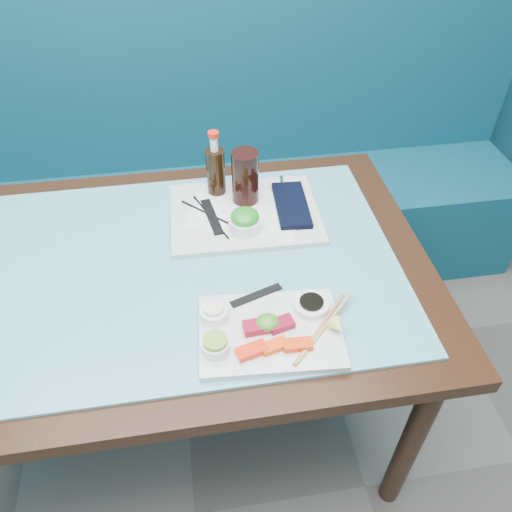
{
  "coord_description": "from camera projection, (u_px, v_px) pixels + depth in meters",
  "views": [
    {
      "loc": [
        0.1,
        0.51,
        1.66
      ],
      "look_at": [
        0.24,
        1.41,
        0.8
      ],
      "focal_mm": 35.0,
      "sensor_mm": 36.0,
      "label": 1
    }
  ],
  "objects": [
    {
      "name": "serving_tray",
      "position": [
        245.0,
        214.0,
        1.42
      ],
      "size": [
        0.43,
        0.32,
        0.02
      ],
      "primitive_type": "cube",
      "rotation": [
        0.0,
        0.0,
        -0.03
      ],
      "color": "silver",
      "rests_on": "glass_top"
    },
    {
      "name": "sashimi_plate",
      "position": [
        270.0,
        332.0,
        1.12
      ],
      "size": [
        0.33,
        0.25,
        0.02
      ],
      "primitive_type": "cube",
      "rotation": [
        0.0,
        0.0,
        -0.07
      ],
      "color": "silver",
      "rests_on": "glass_top"
    },
    {
      "name": "ginger_fill",
      "position": [
        213.0,
        308.0,
        1.11
      ],
      "size": [
        0.06,
        0.06,
        0.01
      ],
      "primitive_type": "cylinder",
      "rotation": [
        0.0,
        0.0,
        0.41
      ],
      "color": "#F4E6C9",
      "rests_on": "ramekin_ginger"
    },
    {
      "name": "cola_glass",
      "position": [
        245.0,
        177.0,
        1.4
      ],
      "size": [
        0.1,
        0.1,
        0.16
      ],
      "primitive_type": "cylinder",
      "rotation": [
        0.0,
        0.0,
        0.34
      ],
      "color": "black",
      "rests_on": "serving_tray"
    },
    {
      "name": "booth_bench",
      "position": [
        169.0,
        195.0,
        2.14
      ],
      "size": [
        3.0,
        0.56,
        1.17
      ],
      "color": "#0D4456",
      "rests_on": "ground"
    },
    {
      "name": "wooden_chopstick_b",
      "position": [
        325.0,
        327.0,
        1.11
      ],
      "size": [
        0.18,
        0.18,
        0.01
      ],
      "primitive_type": "cylinder",
      "rotation": [
        1.57,
        0.0,
        -0.78
      ],
      "color": "tan",
      "rests_on": "sashimi_plate"
    },
    {
      "name": "wasabi_fill",
      "position": [
        215.0,
        341.0,
        1.05
      ],
      "size": [
        0.06,
        0.06,
        0.01
      ],
      "primitive_type": "cylinder",
      "rotation": [
        0.0,
        0.0,
        0.2
      ],
      "color": "#77B139",
      "rests_on": "ramekin_wasabi"
    },
    {
      "name": "seaweed_garnish",
      "position": [
        267.0,
        322.0,
        1.11
      ],
      "size": [
        0.06,
        0.06,
        0.03
      ],
      "primitive_type": "ellipsoid",
      "rotation": [
        0.0,
        0.0,
        -0.15
      ],
      "color": "#3C881F",
      "rests_on": "sashimi_plate"
    },
    {
      "name": "fork",
      "position": [
        282.0,
        185.0,
        1.5
      ],
      "size": [
        0.02,
        0.09,
        0.01
      ],
      "primitive_type": "cylinder",
      "rotation": [
        1.57,
        0.0,
        -0.12
      ],
      "color": "silver",
      "rests_on": "serving_tray"
    },
    {
      "name": "lemon_wedge",
      "position": [
        338.0,
        327.0,
        1.09
      ],
      "size": [
        0.05,
        0.04,
        0.04
      ],
      "primitive_type": "cone",
      "rotation": [
        1.57,
        0.0,
        0.33
      ],
      "color": "#F1FA76",
      "rests_on": "sashimi_plate"
    },
    {
      "name": "tuna_left",
      "position": [
        257.0,
        327.0,
        1.1
      ],
      "size": [
        0.06,
        0.04,
        0.02
      ],
      "primitive_type": "cube",
      "rotation": [
        0.0,
        0.0,
        0.06
      ],
      "color": "maroon",
      "rests_on": "sashimi_plate"
    },
    {
      "name": "salmon_left",
      "position": [
        252.0,
        351.0,
        1.06
      ],
      "size": [
        0.07,
        0.05,
        0.02
      ],
      "primitive_type": "cube",
      "rotation": [
        0.0,
        0.0,
        0.25
      ],
      "color": "#FF280A",
      "rests_on": "sashimi_plate"
    },
    {
      "name": "cola_bottle_cap",
      "position": [
        213.0,
        134.0,
        1.36
      ],
      "size": [
        0.04,
        0.04,
        0.01
      ],
      "primitive_type": "cylinder",
      "rotation": [
        0.0,
        0.0,
        -0.18
      ],
      "color": "red",
      "rests_on": "cola_bottle_neck"
    },
    {
      "name": "tuna_right",
      "position": [
        281.0,
        324.0,
        1.11
      ],
      "size": [
        0.06,
        0.05,
        0.02
      ],
      "primitive_type": "cube",
      "rotation": [
        0.0,
        0.0,
        0.24
      ],
      "color": "maroon",
      "rests_on": "sashimi_plate"
    },
    {
      "name": "salmon_mid",
      "position": [
        274.0,
        346.0,
        1.07
      ],
      "size": [
        0.06,
        0.04,
        0.01
      ],
      "primitive_type": "cube",
      "rotation": [
        0.0,
        0.0,
        0.25
      ],
      "color": "#FF430A",
      "rests_on": "sashimi_plate"
    },
    {
      "name": "chopstick_sleeve",
      "position": [
        256.0,
        295.0,
        1.18
      ],
      "size": [
        0.13,
        0.06,
        0.0
      ],
      "primitive_type": "cube",
      "rotation": [
        0.0,
        0.0,
        0.33
      ],
      "color": "black",
      "rests_on": "sashimi_plate"
    },
    {
      "name": "ramekin_ginger",
      "position": [
        214.0,
        314.0,
        1.13
      ],
      "size": [
        0.07,
        0.07,
        0.03
      ],
      "primitive_type": "cylinder",
      "rotation": [
        0.0,
        0.0,
        -0.05
      ],
      "color": "white",
      "rests_on": "sashimi_plate"
    },
    {
      "name": "dining_table",
      "position": [
        165.0,
        291.0,
        1.34
      ],
      "size": [
        1.4,
        0.9,
        0.75
      ],
      "color": "black",
      "rests_on": "ground"
    },
    {
      "name": "seaweed_bowl",
      "position": [
        245.0,
        224.0,
        1.35
      ],
      "size": [
        0.12,
        0.12,
        0.04
      ],
      "primitive_type": "cylinder",
      "rotation": [
        0.0,
        0.0,
        -0.41
      ],
      "color": "white",
      "rests_on": "serving_tray"
    },
    {
      "name": "salmon_right",
      "position": [
        298.0,
        345.0,
        1.07
      ],
      "size": [
        0.06,
        0.03,
        0.02
      ],
      "primitive_type": "cube",
      "rotation": [
        0.0,
        0.0,
        -0.04
      ],
      "color": "#F93409",
      "rests_on": "sashimi_plate"
    },
    {
      "name": "cola_bottle_neck",
      "position": [
        214.0,
        144.0,
        1.38
      ],
      "size": [
        0.02,
        0.02,
        0.04
      ],
      "primitive_type": "cylinder",
      "rotation": [
        0.0,
        0.0,
        0.09
      ],
      "color": "white",
      "rests_on": "cola_bottle_body"
    },
    {
      "name": "cola_bottle_body",
      "position": [
        216.0,
        174.0,
        1.44
      ],
      "size": [
        0.07,
        0.07,
        0.16
      ],
      "primitive_type": "cylinder",
      "rotation": [
        0.0,
        0.0,
        -0.31
      ],
      "color": "black",
      "rests_on": "glass_top"
    },
    {
      "name": "wooden_chopstick_a",
      "position": [
        320.0,
        328.0,
        1.11
      ],
      "size": [
        0.16,
        0.18,
        0.01
      ],
      "primitive_type": "cylinder",
      "rotation": [
        1.57,
        0.0,
        -0.73
      ],
      "color": "#A1754B",
      "rests_on": "sashimi_plate"
    },
    {
      "name": "ramekin_wasabi",
      "position": [
        216.0,
        346.0,
        1.06
      ],
      "size": [
        0.07,
        0.07,
        0.03
      ],
      "primitive_type": "cylinder",
      "rotation": [
        0.0,
        0.0,
        -0.15
      ],
      "color": "white",
      "rests_on": "sashimi_plate"
    },
    {
      "name": "soy_fill",
      "position": [
        312.0,
        302.0,
        1.14
      ],
      "size": [
        0.06,
        0.06,
        0.01
      ],
      "primitive_type": "cylinder",
      "rotation": [
        0.0,
        0.0,
        -0.07
      ],
      "color": "black",
      "rests_on": "soy_dish"
    },
    {
      "name": "black_chopstick_a",
      "position": [
        210.0,
        216.0,
        1.4
      ],
      "size": [
        0.08,
        0.2,
        0.01
      ],
      "primitive_type": "cylinder",
      "rotation": [
        1.57,
        0.0,
        0.37
      ],
      "color": "black",
      "rests_on": "serving_tray"
    },
    {
      "name": "navy_pouch",
      "position": [
        291.0,
        205.0,
        1.43
      ],
      "size": [
        0.1,
        0.21,
        0.02
      ],
      "primitive_type": "cube",
      "rotation": [
        0.0,
        0.0,
        -0.05
      ],
      "color": "black",
      "rests_on": "serving_tray"
    },
    {
      "name": "tray_sleeve",
      "position": [
        212.0,
        216.0,
        1.4
      ],
      "size": [
        0.05,
        0.16,
        0.0
      ],
      "primitive_type": "cube",
      "rotation": [
        0.0,
        0.0,
        0.16
      ],
      "color": "black",
      "rests_on": "serving_tray"
    },
    {
      "name": "seaweed_salad",
      "position": [
        245.0,
        217.0,
        1.33
      ],
      "size": [
        0.1,
        0.1,
        0.04
      ],
      "primitive_type": "ellipsoid",
      "rotation": [
        0.0,
        0.0,
        0.35
      ],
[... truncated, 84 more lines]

